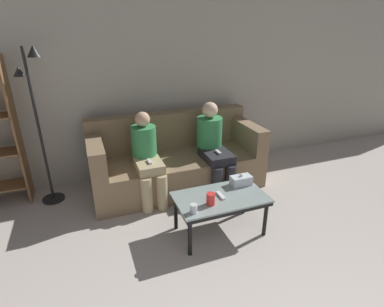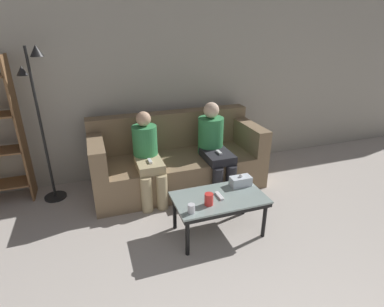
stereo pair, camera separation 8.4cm
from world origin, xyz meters
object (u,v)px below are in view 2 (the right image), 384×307
Objects in this scene: cup_near_right at (209,199)px; tissue_box at (241,181)px; standing_lamp at (40,111)px; seated_person_left_end at (148,155)px; cup_near_left at (191,209)px; seated_person_mid_left at (214,144)px; game_remote at (219,196)px; couch at (177,160)px; coffee_table at (219,201)px.

tissue_box is (0.46, 0.24, -0.01)m from cup_near_right.
seated_person_left_end is at bearing -18.94° from standing_lamp.
seated_person_mid_left reaches higher than cup_near_left.
cup_near_right is at bearing -115.36° from seated_person_mid_left.
seated_person_mid_left is (0.68, 1.09, 0.13)m from cup_near_left.
game_remote is 0.13× the size of seated_person_mid_left.
couch reaches higher than cup_near_left.
standing_lamp is (-1.28, 1.47, 0.64)m from cup_near_left.
tissue_box is at bearing 24.50° from coffee_table.
tissue_box is 1.47× the size of game_remote.
game_remote is (-0.00, 0.00, 0.06)m from coffee_table.
seated_person_mid_left is at bearing -28.35° from couch.
game_remote is 0.14× the size of seated_person_left_end.
game_remote is at bearing -85.23° from couch.
cup_near_left is at bearing -122.03° from seated_person_mid_left.
seated_person_mid_left is at bearing 64.64° from cup_near_right.
seated_person_left_end is at bearing -151.43° from couch.
cup_near_right is 1.14m from seated_person_mid_left.
seated_person_mid_left is (0.33, 0.93, 0.22)m from coffee_table.
game_remote is at bearing -155.50° from tissue_box.
seated_person_left_end is (-0.83, 0.78, 0.09)m from tissue_box.
cup_near_right is 0.11× the size of seated_person_left_end.
couch is 9.88× the size of tissue_box.
seated_person_mid_left reaches higher than coffee_table.
seated_person_left_end is (-0.43, -0.23, 0.23)m from couch.
tissue_box is 0.34m from game_remote.
seated_person_left_end reaches higher than coffee_table.
couch is at bearing 28.57° from seated_person_left_end.
seated_person_left_end is (-0.52, 0.92, 0.13)m from game_remote.
cup_near_right reaches higher than cup_near_left.
cup_near_left is (-0.35, -0.17, 0.09)m from coffee_table.
game_remote is at bearing -60.39° from seated_person_left_end.
coffee_table is 0.85× the size of seated_person_left_end.
seated_person_mid_left is at bearing 0.14° from seated_person_left_end.
cup_near_left reaches higher than coffee_table.
couch is 18.46× the size of cup_near_right.
seated_person_mid_left is (0.48, 1.02, 0.11)m from cup_near_right.
seated_person_mid_left reaches higher than seated_person_left_end.
cup_near_left is 0.57× the size of game_remote.
cup_near_right is 0.11× the size of seated_person_mid_left.
cup_near_right is 0.07× the size of standing_lamp.
seated_person_mid_left reaches higher than couch.
standing_lamp is (-1.94, 1.16, 0.63)m from tissue_box.
cup_near_right reaches higher than game_remote.
cup_near_right is at bearing -152.73° from tissue_box.
cup_near_right is 0.52m from tissue_box.
cup_near_right is at bearing -69.98° from seated_person_left_end.
couch is 2.39× the size of coffee_table.
coffee_table is 1.01m from seated_person_mid_left.
couch is at bearing 111.53° from tissue_box.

